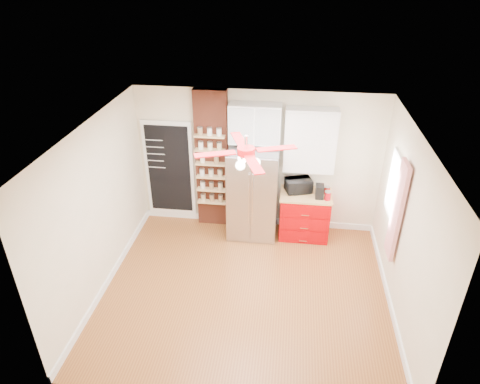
# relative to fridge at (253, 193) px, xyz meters

# --- Properties ---
(floor) EXTENTS (4.50, 4.50, 0.00)m
(floor) POSITION_rel_fridge_xyz_m (0.05, -1.63, -0.88)
(floor) COLOR brown
(floor) RESTS_ON ground
(ceiling) EXTENTS (4.50, 4.50, 0.00)m
(ceiling) POSITION_rel_fridge_xyz_m (0.05, -1.63, 1.83)
(ceiling) COLOR white
(ceiling) RESTS_ON wall_back
(wall_back) EXTENTS (4.50, 0.02, 2.70)m
(wall_back) POSITION_rel_fridge_xyz_m (0.05, 0.37, 0.48)
(wall_back) COLOR beige
(wall_back) RESTS_ON floor
(wall_front) EXTENTS (4.50, 0.02, 2.70)m
(wall_front) POSITION_rel_fridge_xyz_m (0.05, -3.63, 0.48)
(wall_front) COLOR beige
(wall_front) RESTS_ON floor
(wall_left) EXTENTS (0.02, 4.00, 2.70)m
(wall_left) POSITION_rel_fridge_xyz_m (-2.20, -1.63, 0.48)
(wall_left) COLOR beige
(wall_left) RESTS_ON floor
(wall_right) EXTENTS (0.02, 4.00, 2.70)m
(wall_right) POSITION_rel_fridge_xyz_m (2.30, -1.63, 0.48)
(wall_right) COLOR beige
(wall_right) RESTS_ON floor
(chalkboard) EXTENTS (0.95, 0.05, 1.95)m
(chalkboard) POSITION_rel_fridge_xyz_m (-1.65, 0.33, 0.23)
(chalkboard) COLOR white
(chalkboard) RESTS_ON wall_back
(brick_pillar) EXTENTS (0.60, 0.16, 2.70)m
(brick_pillar) POSITION_rel_fridge_xyz_m (-0.80, 0.29, 0.48)
(brick_pillar) COLOR brown
(brick_pillar) RESTS_ON floor
(fridge) EXTENTS (0.90, 0.70, 1.75)m
(fridge) POSITION_rel_fridge_xyz_m (0.00, 0.00, 0.00)
(fridge) COLOR #B7B8BD
(fridge) RESTS_ON floor
(upper_glass_cabinet) EXTENTS (0.90, 0.35, 0.70)m
(upper_glass_cabinet) POSITION_rel_fridge_xyz_m (0.00, 0.20, 1.27)
(upper_glass_cabinet) COLOR white
(upper_glass_cabinet) RESTS_ON wall_back
(red_cabinet) EXTENTS (0.94, 0.64, 0.90)m
(red_cabinet) POSITION_rel_fridge_xyz_m (0.97, 0.05, -0.42)
(red_cabinet) COLOR #A80004
(red_cabinet) RESTS_ON floor
(upper_shelf_unit) EXTENTS (0.90, 0.30, 1.15)m
(upper_shelf_unit) POSITION_rel_fridge_xyz_m (0.97, 0.22, 1.00)
(upper_shelf_unit) COLOR white
(upper_shelf_unit) RESTS_ON wall_back
(window) EXTENTS (0.04, 0.75, 1.05)m
(window) POSITION_rel_fridge_xyz_m (2.28, -0.73, 0.68)
(window) COLOR white
(window) RESTS_ON wall_right
(curtain) EXTENTS (0.06, 0.40, 1.55)m
(curtain) POSITION_rel_fridge_xyz_m (2.23, -1.28, 0.57)
(curtain) COLOR red
(curtain) RESTS_ON wall_right
(ceiling_fan) EXTENTS (1.40, 1.40, 0.44)m
(ceiling_fan) POSITION_rel_fridge_xyz_m (0.05, -1.63, 1.55)
(ceiling_fan) COLOR silver
(ceiling_fan) RESTS_ON ceiling
(toaster_oven) EXTENTS (0.53, 0.44, 0.25)m
(toaster_oven) POSITION_rel_fridge_xyz_m (0.82, 0.12, 0.15)
(toaster_oven) COLOR black
(toaster_oven) RESTS_ON red_cabinet
(coffee_maker) EXTENTS (0.14, 0.20, 0.25)m
(coffee_maker) POSITION_rel_fridge_xyz_m (1.20, -0.05, 0.15)
(coffee_maker) COLOR black
(coffee_maker) RESTS_ON red_cabinet
(canister_left) EXTENTS (0.13, 0.13, 0.16)m
(canister_left) POSITION_rel_fridge_xyz_m (1.34, -0.12, 0.10)
(canister_left) COLOR #A20912
(canister_left) RESTS_ON red_cabinet
(canister_right) EXTENTS (0.11, 0.11, 0.13)m
(canister_right) POSITION_rel_fridge_xyz_m (1.34, 0.12, 0.09)
(canister_right) COLOR red
(canister_right) RESTS_ON red_cabinet
(pantry_jar_oats) EXTENTS (0.09, 0.09, 0.14)m
(pantry_jar_oats) POSITION_rel_fridge_xyz_m (-0.95, 0.15, 0.57)
(pantry_jar_oats) COLOR beige
(pantry_jar_oats) RESTS_ON brick_pillar
(pantry_jar_beans) EXTENTS (0.11, 0.11, 0.14)m
(pantry_jar_beans) POSITION_rel_fridge_xyz_m (-0.69, 0.15, 0.57)
(pantry_jar_beans) COLOR olive
(pantry_jar_beans) RESTS_ON brick_pillar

